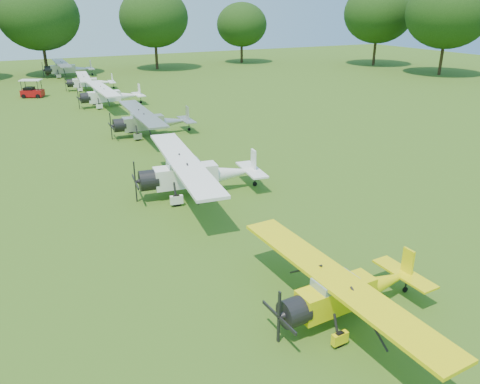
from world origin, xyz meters
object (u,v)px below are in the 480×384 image
Objects in this scene: aircraft_6 at (89,81)px; aircraft_7 at (67,68)px; aircraft_3 at (195,171)px; aircraft_2 at (347,289)px; aircraft_4 at (149,120)px; golf_cart at (32,91)px; aircraft_5 at (109,94)px.

aircraft_6 is 0.84× the size of aircraft_7.
aircraft_3 is 1.02× the size of aircraft_7.
aircraft_6 is (0.33, 49.41, 0.00)m from aircraft_2.
aircraft_3 is 1.22× the size of aircraft_6.
aircraft_4 is 0.95× the size of aircraft_7.
aircraft_6 is 12.74m from aircraft_7.
aircraft_4 is at bearing 85.47° from aircraft_2.
aircraft_5 is at bearing -27.89° from golf_cart.
aircraft_3 is 4.35× the size of golf_cart.
golf_cart is (-7.14, 21.67, -0.56)m from aircraft_4.
aircraft_5 reaches higher than golf_cart.
aircraft_4 reaches higher than aircraft_5.
aircraft_5 reaches higher than aircraft_6.
aircraft_4 is at bearing -46.97° from golf_cart.
aircraft_6 reaches higher than aircraft_2.
golf_cart reaches higher than aircraft_2.
aircraft_7 reaches higher than golf_cart.
aircraft_4 is 23.79m from aircraft_6.
aircraft_4 is at bearing -87.39° from aircraft_7.
golf_cart is at bearing 94.99° from aircraft_2.
aircraft_3 is at bearing 89.47° from aircraft_2.
aircraft_2 is at bearing -91.31° from aircraft_5.
aircraft_2 is 0.88× the size of aircraft_4.
aircraft_5 is at bearing 86.79° from aircraft_2.
aircraft_6 is at bearing -85.94° from aircraft_7.
aircraft_6 is (0.76, 37.01, -0.23)m from aircraft_3.
aircraft_6 is at bearing 95.52° from aircraft_3.
aircraft_2 is 0.82× the size of aircraft_3.
aircraft_2 is 12.41m from aircraft_3.
aircraft_7 is 4.25× the size of golf_cart.
aircraft_3 is 35.39m from golf_cart.
aircraft_2 is at bearing -85.06° from aircraft_6.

